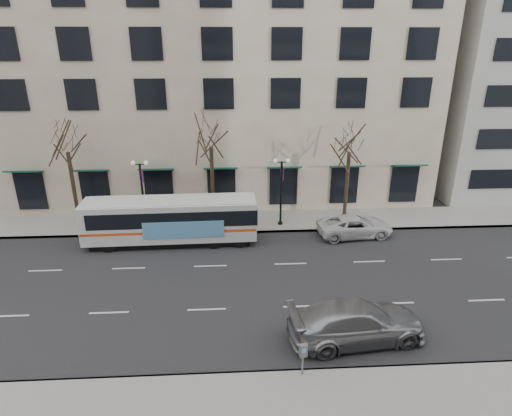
{
  "coord_description": "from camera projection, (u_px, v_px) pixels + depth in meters",
  "views": [
    {
      "loc": [
        1.5,
        -21.14,
        13.02
      ],
      "look_at": [
        2.8,
        1.8,
        4.0
      ],
      "focal_mm": 30.0,
      "sensor_mm": 36.0,
      "label": 1
    }
  ],
  "objects": [
    {
      "name": "building_hotel",
      "position": [
        192.0,
        52.0,
        39.35
      ],
      "size": [
        40.0,
        20.0,
        24.0
      ],
      "primitive_type": "cube",
      "color": "tan",
      "rests_on": "ground"
    },
    {
      "name": "pay_station",
      "position": [
        303.0,
        353.0,
        17.32
      ],
      "size": [
        0.35,
        0.26,
        1.47
      ],
      "rotation": [
        0.0,
        0.0,
        0.2
      ],
      "color": "slate",
      "rests_on": "sidewalk_near"
    },
    {
      "name": "lamp_post_left",
      "position": [
        142.0,
        191.0,
        30.61
      ],
      "size": [
        1.22,
        0.45,
        5.21
      ],
      "color": "black",
      "rests_on": "ground"
    },
    {
      "name": "white_pickup",
      "position": [
        355.0,
        226.0,
        30.35
      ],
      "size": [
        5.52,
        2.95,
        1.48
      ],
      "primitive_type": "imported",
      "rotation": [
        0.0,
        0.0,
        1.67
      ],
      "color": "silver",
      "rests_on": "ground"
    },
    {
      "name": "lamp_post_right",
      "position": [
        281.0,
        189.0,
        31.13
      ],
      "size": [
        1.22,
        0.45,
        5.21
      ],
      "color": "black",
      "rests_on": "ground"
    },
    {
      "name": "tree_far_left",
      "position": [
        66.0,
        139.0,
        29.53
      ],
      "size": [
        3.6,
        3.6,
        8.34
      ],
      "color": "black",
      "rests_on": "ground"
    },
    {
      "name": "sidewalk_far",
      "position": [
        279.0,
        221.0,
        32.93
      ],
      "size": [
        80.0,
        4.0,
        0.15
      ],
      "primitive_type": "cube",
      "color": "gray",
      "rests_on": "ground"
    },
    {
      "name": "tree_far_right",
      "position": [
        350.0,
        139.0,
        30.68
      ],
      "size": [
        3.6,
        3.6,
        8.06
      ],
      "color": "black",
      "rests_on": "ground"
    },
    {
      "name": "tree_far_mid",
      "position": [
        211.0,
        134.0,
        29.98
      ],
      "size": [
        3.6,
        3.6,
        8.55
      ],
      "color": "black",
      "rests_on": "ground"
    },
    {
      "name": "silver_car",
      "position": [
        357.0,
        322.0,
        19.69
      ],
      "size": [
        6.65,
        3.35,
        1.85
      ],
      "primitive_type": "imported",
      "rotation": [
        0.0,
        0.0,
        1.69
      ],
      "color": "#97999E",
      "rests_on": "ground"
    },
    {
      "name": "ground",
      "position": [
        209.0,
        286.0,
        24.33
      ],
      "size": [
        160.0,
        160.0,
        0.0
      ],
      "primitive_type": "plane",
      "color": "black",
      "rests_on": "ground"
    },
    {
      "name": "city_bus",
      "position": [
        172.0,
        219.0,
        28.94
      ],
      "size": [
        11.65,
        2.8,
        3.14
      ],
      "rotation": [
        0.0,
        0.0,
        0.02
      ],
      "color": "silver",
      "rests_on": "ground"
    }
  ]
}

